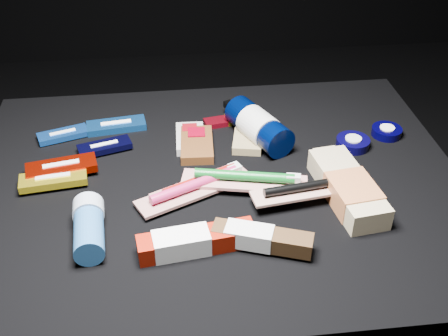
{
  "coord_description": "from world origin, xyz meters",
  "views": [
    {
      "loc": [
        -0.09,
        -0.89,
        1.07
      ],
      "look_at": [
        0.01,
        0.01,
        0.42
      ],
      "focal_mm": 45.0,
      "sensor_mm": 36.0,
      "label": 1
    }
  ],
  "objects": [
    {
      "name": "luna_bar_1",
      "position": [
        -0.32,
        0.19,
        0.41
      ],
      "size": [
        0.12,
        0.07,
        0.01
      ],
      "rotation": [
        0.0,
        0.0,
        0.31
      ],
      "color": "#1852B3",
      "rests_on": "cloth_table"
    },
    {
      "name": "luna_bar_0",
      "position": [
        -0.21,
        0.22,
        0.41
      ],
      "size": [
        0.14,
        0.07,
        0.02
      ],
      "rotation": [
        0.0,
        0.0,
        0.13
      ],
      "color": "#154E97",
      "rests_on": "cloth_table"
    },
    {
      "name": "bodywash_bottle",
      "position": [
        0.24,
        -0.09,
        0.42
      ],
      "size": [
        0.1,
        0.23,
        0.05
      ],
      "rotation": [
        0.0,
        0.0,
        0.13
      ],
      "color": "tan",
      "rests_on": "cloth_table"
    },
    {
      "name": "toothpaste_carton_red",
      "position": [
        -0.06,
        -0.19,
        0.42
      ],
      "size": [
        0.2,
        0.07,
        0.04
      ],
      "rotation": [
        0.0,
        0.0,
        0.13
      ],
      "color": "maroon",
      "rests_on": "cloth_table"
    },
    {
      "name": "lotion_bottle",
      "position": [
        0.1,
        0.14,
        0.43
      ],
      "size": [
        0.13,
        0.22,
        0.07
      ],
      "rotation": [
        0.0,
        0.0,
        0.43
      ],
      "color": "black",
      "rests_on": "cloth_table"
    },
    {
      "name": "cloth_table",
      "position": [
        0.0,
        0.0,
        0.2
      ],
      "size": [
        0.98,
        0.78,
        0.4
      ],
      "primitive_type": "cube",
      "color": "black",
      "rests_on": "ground"
    },
    {
      "name": "luna_bar_4",
      "position": [
        -0.31,
        0.05,
        0.42
      ],
      "size": [
        0.14,
        0.08,
        0.02
      ],
      "rotation": [
        0.0,
        0.0,
        0.19
      ],
      "color": "#760D02",
      "rests_on": "cloth_table"
    },
    {
      "name": "toothbrush_pack_1",
      "position": [
        -0.04,
        -0.04,
        0.42
      ],
      "size": [
        0.23,
        0.15,
        0.03
      ],
      "rotation": [
        0.0,
        0.0,
        0.44
      ],
      "color": "#ACA3A0",
      "rests_on": "cloth_table"
    },
    {
      "name": "luna_bar_3",
      "position": [
        -0.32,
        0.02,
        0.42
      ],
      "size": [
        0.13,
        0.06,
        0.02
      ],
      "rotation": [
        0.0,
        0.0,
        0.12
      ],
      "color": "gold",
      "rests_on": "cloth_table"
    },
    {
      "name": "cream_tin_upper",
      "position": [
        0.39,
        0.12,
        0.41
      ],
      "size": [
        0.07,
        0.07,
        0.02
      ],
      "rotation": [
        0.0,
        0.0,
        -0.22
      ],
      "color": "black",
      "rests_on": "cloth_table"
    },
    {
      "name": "deodorant_stick",
      "position": [
        -0.24,
        -0.15,
        0.43
      ],
      "size": [
        0.06,
        0.14,
        0.06
      ],
      "rotation": [
        0.0,
        0.0,
        0.09
      ],
      "color": "#24558D",
      "rests_on": "cloth_table"
    },
    {
      "name": "cream_tin_lower",
      "position": [
        0.3,
        0.08,
        0.41
      ],
      "size": [
        0.07,
        0.07,
        0.02
      ],
      "rotation": [
        0.0,
        0.0,
        0.07
      ],
      "color": "black",
      "rests_on": "cloth_table"
    },
    {
      "name": "toothbrush_pack_0",
      "position": [
        -0.03,
        -0.01,
        0.41
      ],
      "size": [
        0.2,
        0.13,
        0.02
      ],
      "rotation": [
        0.0,
        0.0,
        0.46
      ],
      "color": "#B0A7A4",
      "rests_on": "cloth_table"
    },
    {
      "name": "toothbrush_pack_2",
      "position": [
        0.05,
        -0.04,
        0.42
      ],
      "size": [
        0.25,
        0.11,
        0.03
      ],
      "rotation": [
        0.0,
        0.0,
        -0.22
      ],
      "color": "silver",
      "rests_on": "cloth_table"
    },
    {
      "name": "clif_bar_0",
      "position": [
        -0.03,
        0.12,
        0.41
      ],
      "size": [
        0.07,
        0.13,
        0.02
      ],
      "rotation": [
        0.0,
        0.0,
        -0.06
      ],
      "color": "#4F2B12",
      "rests_on": "cloth_table"
    },
    {
      "name": "power_bar",
      "position": [
        0.05,
        0.22,
        0.41
      ],
      "size": [
        0.12,
        0.05,
        0.01
      ],
      "rotation": [
        0.0,
        0.0,
        0.17
      ],
      "color": "maroon",
      "rests_on": "cloth_table"
    },
    {
      "name": "clif_bar_2",
      "position": [
        0.08,
        0.14,
        0.41
      ],
      "size": [
        0.08,
        0.12,
        0.02
      ],
      "rotation": [
        0.0,
        0.0,
        -0.2
      ],
      "color": "olive",
      "rests_on": "cloth_table"
    },
    {
      "name": "clif_bar_1",
      "position": [
        -0.04,
        0.15,
        0.41
      ],
      "size": [
        0.06,
        0.11,
        0.02
      ],
      "rotation": [
        0.0,
        0.0,
        -0.04
      ],
      "color": "#A4A39D",
      "rests_on": "cloth_table"
    },
    {
      "name": "ground",
      "position": [
        0.0,
        0.0,
        0.0
      ],
      "size": [
        3.0,
        3.0,
        0.0
      ],
      "primitive_type": "plane",
      "color": "black",
      "rests_on": "ground"
    },
    {
      "name": "toothbrush_pack_3",
      "position": [
        0.16,
        -0.09,
        0.43
      ],
      "size": [
        0.21,
        0.07,
        0.02
      ],
      "rotation": [
        0.0,
        0.0,
        0.14
      ],
      "color": "silver",
      "rests_on": "cloth_table"
    },
    {
      "name": "luna_bar_2",
      "position": [
        -0.23,
        0.13,
        0.41
      ],
      "size": [
        0.12,
        0.07,
        0.01
      ],
      "rotation": [
        0.0,
        0.0,
        0.29
      ],
      "color": "black",
      "rests_on": "cloth_table"
    },
    {
      "name": "toothpaste_carton_green",
      "position": [
        0.05,
        -0.2,
        0.42
      ],
      "size": [
        0.17,
        0.09,
        0.03
      ],
      "rotation": [
        0.0,
        0.0,
        -0.35
      ],
      "color": "#382412",
      "rests_on": "cloth_table"
    }
  ]
}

